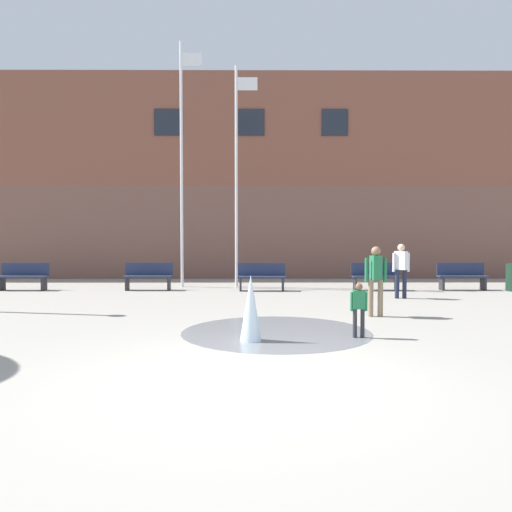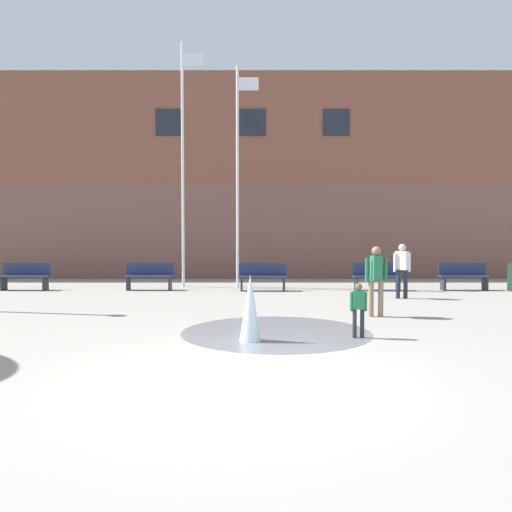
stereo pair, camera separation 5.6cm
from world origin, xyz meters
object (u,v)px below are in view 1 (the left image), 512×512
park_bench_under_left_flagpole (148,276)px  teen_by_trashcan (401,266)px  park_bench_center (262,276)px  park_bench_far_right (462,276)px  child_in_fountain (359,306)px  adult_in_red (376,275)px  park_bench_near_trashcan (375,276)px  park_bench_left_of_flagpoles (24,276)px  flagpole_right (237,170)px  flagpole_left (182,158)px

park_bench_under_left_flagpole → teen_by_trashcan: (7.83, -2.25, 0.45)m
park_bench_center → park_bench_far_right: bearing=1.6°
child_in_fountain → park_bench_far_right: bearing=-121.4°
adult_in_red → child_in_fountain: bearing=-23.8°
park_bench_center → park_bench_near_trashcan: same height
park_bench_under_left_flagpole → park_bench_center: (3.81, -0.21, 0.00)m
adult_in_red → child_in_fountain: 2.52m
park_bench_left_of_flagpoles → child_in_fountain: size_ratio=1.62×
adult_in_red → flagpole_right: flagpole_right is taller
park_bench_left_of_flagpoles → park_bench_under_left_flagpole: (4.17, 0.03, 0.00)m
adult_in_red → flagpole_right: 8.04m
park_bench_near_trashcan → adult_in_red: 5.60m
park_bench_center → flagpole_right: size_ratio=0.21×
park_bench_left_of_flagpoles → teen_by_trashcan: bearing=-10.5°
park_bench_left_of_flagpoles → park_bench_under_left_flagpole: bearing=0.4°
park_bench_far_right → teen_by_trashcan: 3.55m
park_bench_near_trashcan → adult_in_red: (-1.33, -5.42, 0.45)m
adult_in_red → teen_by_trashcan: (1.54, 3.26, 0.00)m
park_bench_center → flagpole_right: flagpole_right is taller
park_bench_left_of_flagpoles → park_bench_near_trashcan: 11.79m
park_bench_under_left_flagpole → park_bench_center: bearing=-3.1°
park_bench_center → adult_in_red: adult_in_red is taller
park_bench_near_trashcan → adult_in_red: adult_in_red is taller
park_bench_left_of_flagpoles → child_in_fountain: 12.38m
park_bench_near_trashcan → park_bench_left_of_flagpoles: bearing=179.7°
flagpole_right → park_bench_under_left_flagpole: bearing=-160.3°
child_in_fountain → flagpole_left: bearing=-61.8°
park_bench_near_trashcan → teen_by_trashcan: 2.22m
park_bench_far_right → teen_by_trashcan: size_ratio=1.01×
park_bench_left_of_flagpoles → flagpole_left: (5.18, 1.09, 4.09)m
park_bench_near_trashcan → park_bench_far_right: (2.93, 0.07, 0.00)m
park_bench_far_right → child_in_fountain: size_ratio=1.62×
park_bench_center → child_in_fountain: bearing=-78.1°
park_bench_near_trashcan → teen_by_trashcan: size_ratio=1.01×
park_bench_left_of_flagpoles → child_in_fountain: bearing=-39.2°
park_bench_near_trashcan → child_in_fountain: (-2.21, -7.76, 0.10)m
teen_by_trashcan → park_bench_left_of_flagpoles: bearing=34.3°
adult_in_red → child_in_fountain: size_ratio=1.61×
park_bench_under_left_flagpole → teen_by_trashcan: 8.16m
park_bench_far_right → flagpole_right: (-7.60, 1.08, 3.67)m
adult_in_red → park_bench_far_right: bearing=138.9°
park_bench_under_left_flagpole → park_bench_far_right: 10.56m
child_in_fountain → flagpole_right: 9.91m
flagpole_right → park_bench_left_of_flagpoles: bearing=-171.3°
park_bench_center → park_bench_far_right: (6.75, 0.19, 0.00)m
park_bench_near_trashcan → park_bench_center: bearing=-178.2°
adult_in_red → park_bench_under_left_flagpole: bearing=-134.4°
park_bench_near_trashcan → park_bench_under_left_flagpole: bearing=179.3°
flagpole_left → adult_in_red: bearing=-51.2°
park_bench_center → flagpole_left: 5.12m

